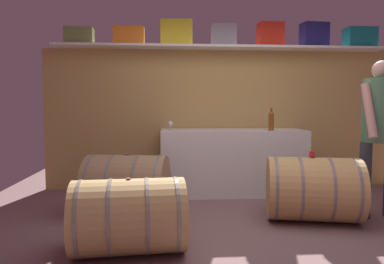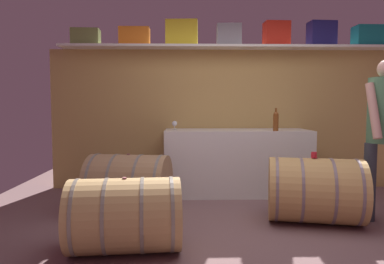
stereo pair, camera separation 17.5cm
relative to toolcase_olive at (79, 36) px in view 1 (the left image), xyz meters
name	(u,v)px [view 1 (the left image)]	position (x,y,z in m)	size (l,w,h in m)	color
ground_plane	(244,222)	(1.98, -1.45, -2.16)	(6.25, 7.46, 0.02)	#745757
back_wall_panel	(221,119)	(1.98, 0.15, -1.15)	(5.05, 0.10, 2.00)	tan
high_shelf_board	(223,48)	(1.98, 0.00, -0.13)	(4.64, 0.40, 0.03)	white
toolcase_olive	(79,36)	(0.00, 0.00, 0.00)	(0.38, 0.23, 0.23)	olive
toolcase_orange	(129,36)	(0.68, 0.00, 0.01)	(0.41, 0.23, 0.25)	orange
toolcase_yellow	(177,33)	(1.33, 0.00, 0.06)	(0.44, 0.24, 0.35)	yellow
toolcase_grey	(224,36)	(1.99, 0.00, 0.03)	(0.33, 0.26, 0.30)	gray
toolcase_red	(270,35)	(2.66, 0.00, 0.06)	(0.34, 0.23, 0.34)	red
toolcase_navy	(314,35)	(3.30, 0.00, 0.06)	(0.36, 0.22, 0.35)	navy
toolcase_teal	(360,38)	(3.98, 0.00, 0.03)	(0.42, 0.25, 0.29)	#157679
work_cabinet	(232,161)	(2.08, -0.25, -1.71)	(1.94, 0.68, 0.88)	white
wine_bottle_amber	(271,120)	(2.54, -0.49, -1.14)	(0.07, 0.07, 0.30)	brown
wine_glass	(170,124)	(1.23, -0.28, -1.19)	(0.07, 0.07, 0.12)	white
wine_barrel_near	(313,189)	(2.70, -1.49, -1.81)	(1.04, 0.84, 0.68)	tan
wine_barrel_far	(127,185)	(0.74, -1.13, -1.81)	(0.97, 0.80, 0.67)	#9E7C56
wine_barrel_flank	(129,216)	(0.87, -2.20, -1.84)	(0.95, 0.68, 0.62)	tan
tasting_cup	(312,154)	(2.68, -1.49, -1.45)	(0.06, 0.06, 0.06)	red
winemaker_pouring	(380,122)	(3.44, -1.43, -1.12)	(0.51, 0.43, 1.68)	#2F333B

